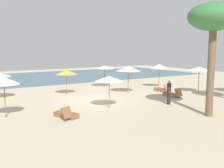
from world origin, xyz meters
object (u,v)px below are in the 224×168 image
Objects in this scene: umbrella_3 at (104,67)px; umbrella_5 at (66,72)px; umbrella_6 at (4,81)px; lounger_2 at (172,95)px; palm_2 at (214,20)px; umbrella_1 at (159,66)px; umbrella_2 at (199,69)px; lounger_3 at (162,90)px; umbrella_7 at (128,69)px; lounger_0 at (66,115)px; umbrella_4 at (109,79)px; person_0 at (169,92)px.

umbrella_3 is 5.25m from umbrella_5.
umbrella_6 reaches higher than lounger_2.
palm_2 is at bearing -115.09° from lounger_2.
umbrella_2 is (0.68, -4.31, 0.03)m from umbrella_1.
palm_2 is at bearing -115.25° from lounger_3.
lounger_0 is at bearing -148.30° from umbrella_7.
umbrella_3 reaches higher than lounger_0.
umbrella_3 is 0.95× the size of umbrella_6.
umbrella_4 reaches higher than lounger_2.
umbrella_4 reaches higher than lounger_0.
umbrella_4 is at bearing -150.45° from umbrella_1.
umbrella_1 is 1.12× the size of umbrella_5.
lounger_3 is (-1.44, -2.01, -1.94)m from umbrella_1.
palm_2 reaches higher than lounger_2.
umbrella_1 is 1.11× the size of umbrella_4.
umbrella_2 is 6.16m from umbrella_7.
lounger_0 is 9.82m from lounger_2.
umbrella_6 is at bearing 178.91° from umbrella_2.
lounger_2 is (6.83, -5.40, -1.73)m from umbrella_5.
umbrella_6 is 14.01m from lounger_3.
umbrella_7 is at bearing 149.06° from umbrella_2.
person_0 is at bearing -13.00° from umbrella_6.
lounger_3 is at bearing -15.27° from umbrella_7.
person_0 is (-0.34, -9.37, -1.19)m from umbrella_3.
person_0 reaches higher than lounger_0.
umbrella_2 is at bearing 20.39° from person_0.
umbrella_7 reaches higher than lounger_2.
umbrella_7 is 5.40m from person_0.
person_0 is (-3.46, -4.38, 0.68)m from lounger_3.
umbrella_1 is 0.36× the size of palm_2.
umbrella_1 is 4.36m from umbrella_2.
lounger_3 is (-2.12, 2.30, -1.96)m from umbrella_2.
umbrella_7 is at bearing 86.87° from person_0.
lounger_3 is (7.52, 3.07, -1.76)m from umbrella_4.
person_0 is (-4.90, -6.38, -1.25)m from umbrella_1.
umbrella_1 is at bearing 52.51° from person_0.
umbrella_7 is (4.35, 3.94, 0.21)m from umbrella_4.
umbrella_4 is 1.22× the size of lounger_0.
umbrella_6 is at bearing 149.48° from palm_2.
umbrella_6 reaches higher than lounger_3.
umbrella_7 is 3.83m from lounger_3.
umbrella_5 is at bearing 94.27° from umbrella_4.
lounger_0 is at bearing -171.27° from lounger_2.
lounger_2 is at bearing 6.11° from umbrella_4.
umbrella_1 is at bearing 59.54° from lounger_2.
umbrella_4 is at bearing -118.60° from umbrella_3.
person_0 is at bearing -93.13° from umbrella_7.
palm_2 is (-2.58, -5.51, 5.25)m from lounger_2.
umbrella_4 is at bearing -175.44° from umbrella_2.
umbrella_4 is 7.06m from palm_2.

